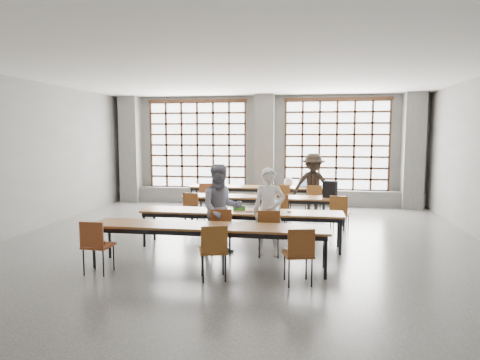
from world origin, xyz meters
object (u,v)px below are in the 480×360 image
(chair_back_left, at_px, (207,195))
(backpack, at_px, (330,189))
(green_box, at_px, (239,208))
(student_back, at_px, (313,185))
(mouse, at_px, (289,211))
(desk_row_a, at_px, (257,189))
(chair_front_left, at_px, (221,227))
(chair_near_left, at_px, (96,242))
(phone, at_px, (249,212))
(chair_mid_right, at_px, (339,210))
(chair_near_right, at_px, (299,250))
(red_pouch, at_px, (98,243))
(chair_back_mid, at_px, (283,197))
(desk_row_b, at_px, (264,199))
(chair_back_right, at_px, (313,197))
(plastic_bag, at_px, (288,182))
(chair_near_mid, at_px, (214,247))
(chair_mid_left, at_px, (193,207))
(desk_row_c, at_px, (241,214))
(laptop_back, at_px, (304,185))
(student_female, at_px, (221,209))
(laptop_front, at_px, (271,208))
(student_male, at_px, (269,212))
(chair_front_right, at_px, (269,228))
(chair_mid_centre, at_px, (279,209))

(chair_back_left, relative_size, backpack, 2.20)
(green_box, bearing_deg, backpack, 47.63)
(student_back, relative_size, mouse, 17.66)
(desk_row_a, height_order, chair_front_left, chair_front_left)
(desk_row_a, distance_m, mouse, 4.26)
(desk_row_a, xyz_separation_m, mouse, (1.10, -4.11, 0.08))
(chair_near_left, relative_size, phone, 6.77)
(chair_mid_right, relative_size, chair_near_right, 1.00)
(backpack, xyz_separation_m, red_pouch, (-3.86, -4.12, -0.43))
(backpack, bearing_deg, chair_back_mid, 151.45)
(red_pouch, bearing_deg, desk_row_b, 60.97)
(student_back, bearing_deg, chair_back_mid, -178.02)
(chair_back_right, xyz_separation_m, plastic_bag, (-0.72, 0.68, 0.34))
(mouse, height_order, backpack, backpack)
(chair_near_left, bearing_deg, green_box, 47.20)
(desk_row_b, distance_m, mouse, 2.24)
(chair_mid_right, distance_m, chair_near_left, 5.37)
(desk_row_b, xyz_separation_m, chair_near_mid, (-0.34, -4.15, -0.13))
(chair_back_left, distance_m, mouse, 4.29)
(chair_back_right, height_order, chair_mid_right, same)
(plastic_bag, bearing_deg, chair_mid_left, -128.62)
(desk_row_c, height_order, chair_near_left, chair_near_left)
(chair_front_left, bearing_deg, chair_mid_right, 42.36)
(desk_row_b, relative_size, mouse, 40.82)
(laptop_back, bearing_deg, student_female, -107.80)
(chair_mid_right, relative_size, laptop_back, 2.15)
(chair_near_left, xyz_separation_m, chair_near_mid, (1.93, 0.00, 0.00))
(chair_near_left, bearing_deg, laptop_front, 39.61)
(phone, bearing_deg, chair_near_left, -138.46)
(chair_near_left, relative_size, green_box, 3.52)
(student_male, xyz_separation_m, green_box, (-0.65, 0.58, -0.04))
(laptop_front, bearing_deg, student_female, -145.60)
(laptop_back, height_order, green_box, laptop_back)
(chair_near_left, distance_m, student_male, 3.07)
(desk_row_c, xyz_separation_m, chair_mid_right, (2.02, 1.47, -0.13))
(red_pouch, bearing_deg, chair_front_right, 27.09)
(chair_mid_centre, xyz_separation_m, phone, (-0.47, -1.57, 0.20))
(desk_row_b, distance_m, chair_near_left, 4.73)
(desk_row_a, distance_m, chair_mid_right, 3.41)
(chair_mid_left, relative_size, backpack, 2.20)
(laptop_back, relative_size, backpack, 1.02)
(desk_row_b, bearing_deg, chair_front_right, -82.20)
(laptop_front, bearing_deg, student_male, -88.04)
(desk_row_a, height_order, chair_back_left, chair_back_left)
(chair_back_right, bearing_deg, chair_mid_left, -145.03)
(chair_back_left, bearing_deg, desk_row_a, 24.37)
(chair_front_left, distance_m, laptop_back, 5.06)
(student_male, relative_size, laptop_back, 3.99)
(desk_row_c, height_order, phone, phone)
(chair_back_left, xyz_separation_m, chair_back_mid, (2.18, -0.00, 0.00))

